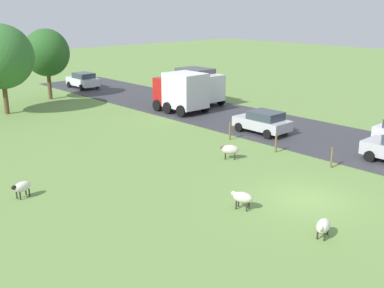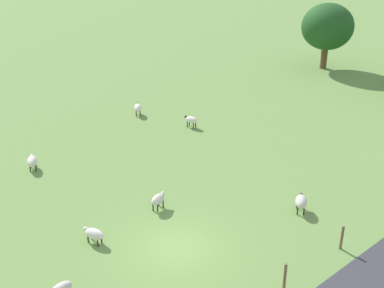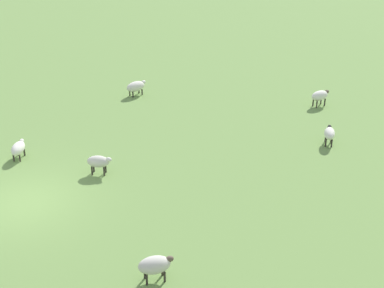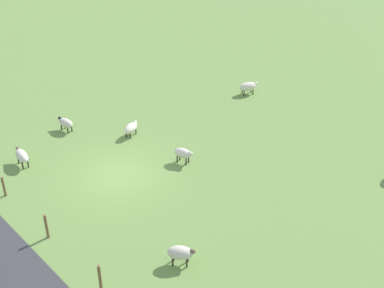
{
  "view_description": "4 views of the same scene",
  "coord_description": "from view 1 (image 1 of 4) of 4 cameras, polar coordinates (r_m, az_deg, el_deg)",
  "views": [
    {
      "loc": [
        -17.36,
        -10.94,
        8.6
      ],
      "look_at": [
        -1.06,
        6.71,
        1.44
      ],
      "focal_mm": 43.22,
      "sensor_mm": 36.0,
      "label": 1
    },
    {
      "loc": [
        14.13,
        -11.25,
        13.76
      ],
      "look_at": [
        -5.88,
        6.02,
        1.07
      ],
      "focal_mm": 47.14,
      "sensor_mm": 36.0,
      "label": 2
    },
    {
      "loc": [
        13.63,
        13.29,
        11.64
      ],
      "look_at": [
        -4.48,
        4.8,
        1.43
      ],
      "focal_mm": 53.4,
      "sensor_mm": 36.0,
      "label": 3
    },
    {
      "loc": [
        11.75,
        17.97,
        15.19
      ],
      "look_at": [
        -3.35,
        1.62,
        1.08
      ],
      "focal_mm": 50.29,
      "sensor_mm": 36.0,
      "label": 4
    }
  ],
  "objects": [
    {
      "name": "ground_plane",
      "position": [
        22.25,
        13.96,
        -6.65
      ],
      "size": [
        160.0,
        160.0,
        0.0
      ],
      "primitive_type": "plane",
      "color": "#6B8E47"
    },
    {
      "name": "sheep_2",
      "position": [
        27.08,
        4.71,
        -0.7
      ],
      "size": [
        1.08,
        1.12,
        0.86
      ],
      "color": "beige",
      "rests_on": "ground_plane"
    },
    {
      "name": "sheep_4",
      "position": [
        23.01,
        -20.25,
        -4.99
      ],
      "size": [
        1.08,
        0.68,
        0.78
      ],
      "color": "silver",
      "rests_on": "ground_plane"
    },
    {
      "name": "sheep_5",
      "position": [
        20.53,
        6.24,
        -6.58
      ],
      "size": [
        0.76,
        1.07,
        0.8
      ],
      "color": "beige",
      "rests_on": "ground_plane"
    },
    {
      "name": "sheep_7",
      "position": [
        18.78,
        15.88,
        -9.71
      ],
      "size": [
        1.15,
        0.79,
        0.72
      ],
      "color": "silver",
      "rests_on": "ground_plane"
    },
    {
      "name": "tree_0",
      "position": [
        40.91,
        -22.52,
        9.92
      ],
      "size": [
        5.21,
        5.21,
        7.34
      ],
      "color": "brown",
      "rests_on": "ground_plane"
    },
    {
      "name": "tree_2",
      "position": [
        46.4,
        -17.5,
        10.69
      ],
      "size": [
        4.24,
        4.24,
        6.65
      ],
      "color": "brown",
      "rests_on": "ground_plane"
    },
    {
      "name": "fence_post_1",
      "position": [
        26.68,
        16.86,
        -1.61
      ],
      "size": [
        0.12,
        0.12,
        1.17
      ],
      "primitive_type": "cylinder",
      "color": "brown",
      "rests_on": "ground_plane"
    },
    {
      "name": "fence_post_2",
      "position": [
        28.69,
        10.32,
        0.11
      ],
      "size": [
        0.12,
        0.12,
        1.17
      ],
      "primitive_type": "cylinder",
      "color": "brown",
      "rests_on": "ground_plane"
    },
    {
      "name": "fence_post_3",
      "position": [
        31.03,
        4.7,
        1.63
      ],
      "size": [
        0.12,
        0.12,
        1.22
      ],
      "primitive_type": "cylinder",
      "color": "brown",
      "rests_on": "ground_plane"
    },
    {
      "name": "truck_0",
      "position": [
        41.98,
        0.9,
        7.23
      ],
      "size": [
        2.62,
        4.23,
        3.19
      ],
      "color": "white",
      "rests_on": "road_strip"
    },
    {
      "name": "truck_1",
      "position": [
        38.81,
        -1.32,
        6.55
      ],
      "size": [
        2.9,
        4.3,
        3.32
      ],
      "color": "#B21919",
      "rests_on": "road_strip"
    },
    {
      "name": "car_1",
      "position": [
        52.01,
        -13.31,
        7.68
      ],
      "size": [
        2.11,
        4.05,
        1.68
      ],
      "color": "silver",
      "rests_on": "road_strip"
    },
    {
      "name": "car_5",
      "position": [
        32.72,
        8.74,
        2.76
      ],
      "size": [
        2.16,
        3.93,
        1.57
      ],
      "color": "#B7B7BC",
      "rests_on": "road_strip"
    }
  ]
}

